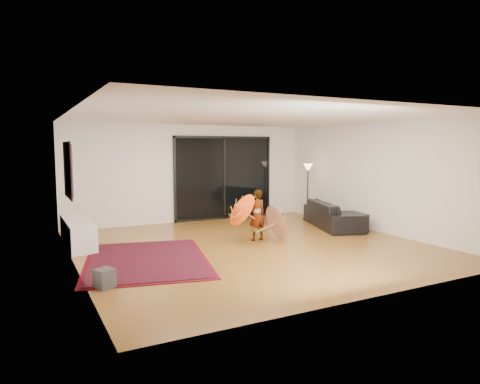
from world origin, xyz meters
TOP-DOWN VIEW (x-y plane):
  - floor at (0.00, 0.00)m, footprint 7.00×7.00m
  - ceiling at (0.00, 0.00)m, footprint 7.00×7.00m
  - wall_back at (0.00, 3.50)m, footprint 7.00×0.00m
  - wall_front at (0.00, -3.50)m, footprint 7.00×0.00m
  - wall_left at (-3.50, 0.00)m, footprint 0.00×7.00m
  - wall_right at (3.50, 0.00)m, footprint 0.00×7.00m
  - sliding_door at (1.00, 3.47)m, footprint 3.06×0.07m
  - painting at (-3.46, 1.00)m, footprint 0.04×1.28m
  - media_console at (-3.25, 1.76)m, footprint 0.52×1.99m
  - speaker at (-3.25, -1.36)m, footprint 0.33×0.33m
  - persian_rug at (-2.27, -0.09)m, footprint 2.80×3.45m
  - sofa at (2.95, 0.92)m, footprint 1.58×2.45m
  - ottoman at (2.93, 0.37)m, footprint 0.93×0.93m
  - floor_lamp at (3.10, 2.24)m, footprint 0.28×0.28m
  - child at (0.38, 0.43)m, footprint 0.44×0.31m
  - parasol_orange at (-0.17, 0.38)m, footprint 0.59×0.79m
  - parasol_white at (0.98, 0.28)m, footprint 0.53×0.82m

SIDE VIEW (x-z plane):
  - floor at x=0.00m, z-range 0.00..0.00m
  - persian_rug at x=-2.27m, z-range 0.00..0.02m
  - speaker at x=-3.25m, z-range 0.00..0.29m
  - ottoman at x=2.93m, z-range 0.00..0.45m
  - media_console at x=-3.25m, z-range 0.00..0.55m
  - sofa at x=2.95m, z-range 0.00..0.67m
  - parasol_white at x=0.98m, z-range 0.06..0.95m
  - child at x=0.38m, z-range 0.00..1.14m
  - parasol_orange at x=-0.17m, z-range 0.30..1.16m
  - sliding_door at x=1.00m, z-range 0.00..2.40m
  - floor_lamp at x=3.10m, z-range 0.47..2.08m
  - wall_back at x=0.00m, z-range -2.15..4.85m
  - wall_front at x=0.00m, z-range -2.15..4.85m
  - wall_left at x=-3.50m, z-range -2.15..4.85m
  - wall_right at x=3.50m, z-range -2.15..4.85m
  - painting at x=-3.46m, z-range 1.11..2.19m
  - ceiling at x=0.00m, z-range 2.70..2.70m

